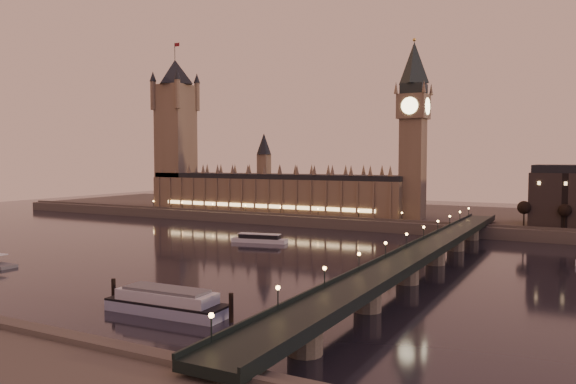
% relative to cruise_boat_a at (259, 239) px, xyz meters
% --- Properties ---
extents(ground, '(700.00, 700.00, 0.00)m').
position_rel_cruise_boat_a_xyz_m(ground, '(-1.91, -35.58, -1.95)').
color(ground, black).
rests_on(ground, ground).
extents(far_embankment, '(560.00, 130.00, 6.00)m').
position_rel_cruise_boat_a_xyz_m(far_embankment, '(28.09, 129.42, 1.05)').
color(far_embankment, '#423D35').
rests_on(far_embankment, ground).
extents(palace_of_westminster, '(180.00, 26.62, 52.00)m').
position_rel_cruise_boat_a_xyz_m(palace_of_westminster, '(-42.04, 85.41, 19.75)').
color(palace_of_westminster, brown).
rests_on(palace_of_westminster, ground).
extents(victoria_tower, '(31.68, 31.68, 118.00)m').
position_rel_cruise_boat_a_xyz_m(victoria_tower, '(-121.91, 85.42, 63.84)').
color(victoria_tower, brown).
rests_on(victoria_tower, ground).
extents(big_ben, '(17.68, 17.68, 104.00)m').
position_rel_cruise_boat_a_xyz_m(big_ben, '(52.07, 85.41, 62.00)').
color(big_ben, brown).
rests_on(big_ben, ground).
extents(westminster_bridge, '(13.20, 260.00, 15.30)m').
position_rel_cruise_boat_a_xyz_m(westminster_bridge, '(89.70, -35.58, 3.56)').
color(westminster_bridge, black).
rests_on(westminster_bridge, ground).
extents(bare_tree_0, '(5.87, 5.87, 11.94)m').
position_rel_cruise_boat_a_xyz_m(bare_tree_0, '(113.66, 73.42, 12.96)').
color(bare_tree_0, black).
rests_on(bare_tree_0, ground).
extents(bare_tree_1, '(5.87, 5.87, 11.94)m').
position_rel_cruise_boat_a_xyz_m(bare_tree_1, '(130.53, 73.42, 12.96)').
color(bare_tree_1, black).
rests_on(bare_tree_1, ground).
extents(cruise_boat_a, '(28.34, 11.21, 4.43)m').
position_rel_cruise_boat_a_xyz_m(cruise_boat_a, '(0.00, 0.00, 0.00)').
color(cruise_boat_a, silver).
rests_on(cruise_boat_a, ground).
extents(moored_barge, '(40.10, 11.11, 7.36)m').
position_rel_cruise_boat_a_xyz_m(moored_barge, '(43.64, -120.12, 1.15)').
color(moored_barge, '#97A3C0').
rests_on(moored_barge, ground).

